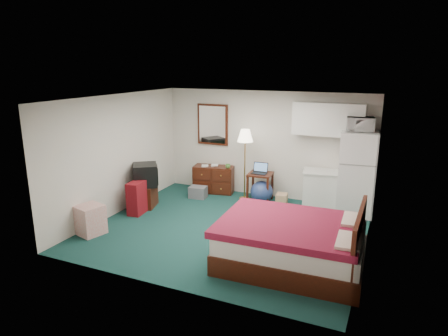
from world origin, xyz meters
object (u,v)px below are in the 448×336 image
at_px(floor_lamp, 245,165).
at_px(bed, 292,244).
at_px(fridge, 357,173).
at_px(tv_stand, 144,196).
at_px(kitchen_counter, 321,190).
at_px(desk, 260,187).
at_px(suitcase, 137,198).
at_px(dresser, 214,179).

distance_m(floor_lamp, bed, 3.25).
height_order(fridge, tv_stand, fridge).
distance_m(kitchen_counter, fridge, 0.87).
bearing_deg(desk, suitcase, -143.56).
relative_size(kitchen_counter, suitcase, 1.17).
bearing_deg(floor_lamp, desk, 0.35).
height_order(kitchen_counter, bed, kitchen_counter).
bearing_deg(suitcase, desk, 34.88).
height_order(tv_stand, suitcase, suitcase).
xyz_separation_m(floor_lamp, fridge, (2.47, 0.08, 0.06)).
distance_m(kitchen_counter, bed, 2.77).
bearing_deg(fridge, dresser, 172.66).
bearing_deg(tv_stand, floor_lamp, 20.68).
bearing_deg(fridge, tv_stand, -167.00).
distance_m(floor_lamp, desk, 0.62).
height_order(bed, tv_stand, bed).
relative_size(floor_lamp, tv_stand, 3.08).
xyz_separation_m(floor_lamp, bed, (1.82, -2.66, -0.48)).
xyz_separation_m(desk, bed, (1.43, -2.66, 0.01)).
xyz_separation_m(dresser, bed, (2.70, -2.84, 0.02)).
relative_size(dresser, bed, 0.45).
bearing_deg(tv_stand, kitchen_counter, 6.67).
relative_size(floor_lamp, fridge, 0.94).
height_order(floor_lamp, bed, floor_lamp).
distance_m(desk, kitchen_counter, 1.37).
relative_size(desk, fridge, 0.38).
relative_size(dresser, desk, 1.45).
height_order(desk, fridge, fridge).
bearing_deg(dresser, bed, -57.55).
relative_size(kitchen_counter, fridge, 0.46).
height_order(dresser, desk, desk).
bearing_deg(suitcase, tv_stand, 100.62).
distance_m(fridge, suitcase, 4.65).
height_order(fridge, bed, fridge).
bearing_deg(tv_stand, bed, -34.85).
distance_m(dresser, bed, 3.91).
relative_size(kitchen_counter, tv_stand, 1.51).
xyz_separation_m(desk, fridge, (2.08, 0.08, 0.55)).
bearing_deg(floor_lamp, bed, -55.65).
height_order(kitchen_counter, suitcase, kitchen_counter).
xyz_separation_m(desk, suitcase, (-2.13, -1.82, 0.01)).
xyz_separation_m(fridge, bed, (-0.65, -2.74, -0.54)).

